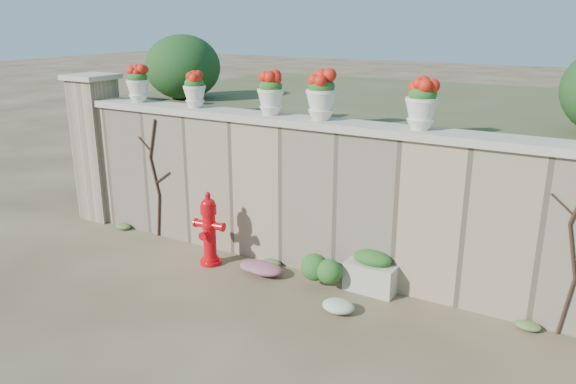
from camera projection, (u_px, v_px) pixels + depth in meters
The scene contains 18 objects.
ground at pixel (240, 323), 6.48m from camera, with size 80.00×80.00×0.00m, color #493B24.
stone_wall at pixel (313, 199), 7.67m from camera, with size 8.00×0.40×2.00m, color #9B8767.
wall_cap at pixel (315, 123), 7.36m from camera, with size 8.10×0.52×0.10m, color beige.
gate_pillar at pixel (98, 147), 9.57m from camera, with size 0.72×0.72×2.48m.
raised_fill at pixel (394, 152), 10.32m from camera, with size 9.00×6.00×2.00m, color #384C23.
back_shrub_left at pixel (183, 67), 9.73m from camera, with size 1.30×1.30×1.10m, color #143814.
vine_left at pixel (155, 177), 8.77m from camera, with size 0.60×0.04×1.91m.
vine_right at pixel (573, 252), 5.95m from camera, with size 0.60×0.04×1.91m.
fire_hydrant at pixel (209, 229), 7.88m from camera, with size 0.46×0.33×1.07m.
planter_box at pixel (372, 272), 7.19m from camera, with size 0.66×0.40×0.54m.
green_shrub at pixel (321, 268), 7.20m from camera, with size 0.62×0.56×0.59m, color #1E5119.
magenta_clump at pixel (258, 266), 7.69m from camera, with size 0.82×0.55×0.22m, color #CE298E.
white_flowers at pixel (333, 306), 6.67m from camera, with size 0.50×0.40×0.18m, color white.
urn_pot_0 at pixel (138, 84), 8.74m from camera, with size 0.36×0.36×0.56m.
urn_pot_1 at pixel (195, 90), 8.21m from camera, with size 0.33×0.33×0.52m.
urn_pot_2 at pixel (271, 94), 7.58m from camera, with size 0.36×0.36×0.57m.
urn_pot_3 at pixel (321, 96), 7.21m from camera, with size 0.40×0.40×0.63m.
urn_pot_4 at pixel (422, 104), 6.58m from camera, with size 0.39×0.39×0.61m.
Camera 1 is at (3.34, -4.69, 3.38)m, focal length 35.00 mm.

